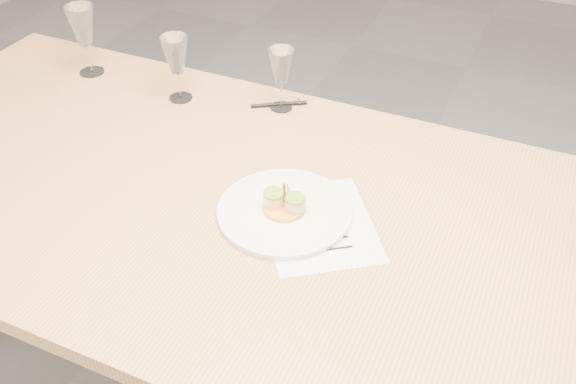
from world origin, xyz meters
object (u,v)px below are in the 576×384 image
at_px(dining_table, 299,239).
at_px(wine_glass_1, 176,56).
at_px(wine_glass_0, 82,27).
at_px(recipe_sheet, 319,224).
at_px(dinner_plate, 284,211).
at_px(ballpoint_pen, 279,104).
at_px(wine_glass_2, 281,68).

relative_size(dining_table, wine_glass_1, 12.74).
bearing_deg(wine_glass_1, wine_glass_0, 176.30).
bearing_deg(dining_table, recipe_sheet, -6.40).
height_order(recipe_sheet, wine_glass_1, wine_glass_1).
bearing_deg(wine_glass_1, dining_table, -32.99).
relative_size(dinner_plate, recipe_sheet, 0.81).
relative_size(dining_table, wine_glass_0, 11.47).
distance_m(dinner_plate, wine_glass_1, 0.60).
distance_m(recipe_sheet, ballpoint_pen, 0.51).
relative_size(ballpoint_pen, wine_glass_0, 0.67).
xyz_separation_m(ballpoint_pen, wine_glass_2, (0.01, -0.01, 0.12)).
relative_size(dinner_plate, wine_glass_0, 1.43).
distance_m(ballpoint_pen, wine_glass_2, 0.12).
xyz_separation_m(wine_glass_0, wine_glass_1, (0.33, -0.02, -0.01)).
bearing_deg(wine_glass_2, dinner_plate, -64.35).
xyz_separation_m(dinner_plate, ballpoint_pen, (-0.21, 0.42, -0.01)).
height_order(recipe_sheet, ballpoint_pen, ballpoint_pen).
bearing_deg(dinner_plate, recipe_sheet, 1.08).
height_order(wine_glass_0, wine_glass_1, wine_glass_0).
relative_size(dining_table, wine_glass_2, 13.60).
bearing_deg(recipe_sheet, dining_table, 138.23).
bearing_deg(dining_table, dinner_plate, -168.13).
bearing_deg(recipe_sheet, wine_glass_1, 113.55).
xyz_separation_m(dining_table, recipe_sheet, (0.05, -0.01, 0.07)).
distance_m(dinner_plate, recipe_sheet, 0.08).
xyz_separation_m(recipe_sheet, wine_glass_2, (-0.28, 0.41, 0.12)).
distance_m(dining_table, wine_glass_0, 0.94).
relative_size(recipe_sheet, wine_glass_2, 2.11).
distance_m(recipe_sheet, wine_glass_1, 0.67).
distance_m(dining_table, ballpoint_pen, 0.48).
relative_size(dining_table, ballpoint_pen, 17.06).
xyz_separation_m(recipe_sheet, wine_glass_0, (-0.89, 0.36, 0.15)).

